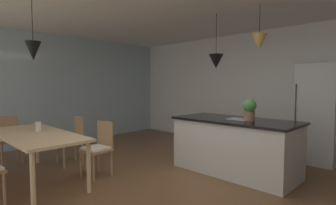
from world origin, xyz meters
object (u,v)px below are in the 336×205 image
Objects in this scene: kitchen_island at (235,145)px; potted_plant_on_island at (249,109)px; dining_table at (35,137)px; vase_on_dining_table at (38,126)px; chair_far_right at (99,147)px; refrigerator at (318,114)px; chair_far_left at (72,138)px; chair_window_end at (8,137)px.

potted_plant_on_island reaches higher than kitchen_island.
dining_table is 0.25m from vase_on_dining_table.
kitchen_island reaches higher than vase_on_dining_table.
chair_far_right is 0.47× the size of refrigerator.
potted_plant_on_island reaches higher than chair_far_right.
potted_plant_on_island is at bearing 48.62° from dining_table.
refrigerator is (3.23, 3.28, 0.45)m from chair_far_left.
chair_far_left is at bearing 120.03° from dining_table.
kitchen_island is 5.85× the size of potted_plant_on_island.
chair_far_right is at bearing 60.02° from dining_table.
vase_on_dining_table is (-2.94, -3.97, -0.12)m from refrigerator.
kitchen_island is 14.22× the size of vase_on_dining_table.
potted_plant_on_island is 3.37m from vase_on_dining_table.
chair_window_end is 1.00× the size of chair_far_left.
vase_on_dining_table is (-0.18, 0.11, 0.14)m from dining_table.
vase_on_dining_table is (0.29, -0.69, 0.34)m from chair_far_left.
chair_far_left is 0.82m from vase_on_dining_table.
chair_window_end and chair_far_left have the same top height.
refrigerator is at bearing 53.51° from vase_on_dining_table.
dining_table is 1.03× the size of kitchen_island.
refrigerator is (0.82, 1.59, 0.47)m from kitchen_island.
kitchen_island is (2.41, 1.69, -0.01)m from chair_far_left.
dining_table is 14.71× the size of vase_on_dining_table.
refrigerator reaches higher than chair_far_left.
potted_plant_on_island reaches higher than chair_window_end.
kitchen_island reaches higher than chair_far_left.
chair_window_end is 0.43× the size of kitchen_island.
vase_on_dining_table is at bearing -131.67° from kitchen_island.
potted_plant_on_island is (0.25, 0.00, 0.63)m from kitchen_island.
kitchen_island is at bearing 52.07° from dining_table.
chair_far_left is 3.21m from potted_plant_on_island.
dining_table is at bearing -32.94° from vase_on_dining_table.
dining_table is at bearing 0.02° from chair_window_end.
chair_window_end is at bearing -156.77° from chair_far_right.
chair_far_left is 0.43× the size of kitchen_island.
chair_window_end is 6.12× the size of vase_on_dining_table.
vase_on_dining_table is (-0.64, -0.69, 0.34)m from chair_far_right.
chair_far_left is at bearing -145.01° from kitchen_island.
chair_window_end is 2.52× the size of potted_plant_on_island.
dining_table is at bearing -127.93° from kitchen_island.
chair_window_end is 1.29m from vase_on_dining_table.
kitchen_island is at bearing -180.00° from potted_plant_on_island.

